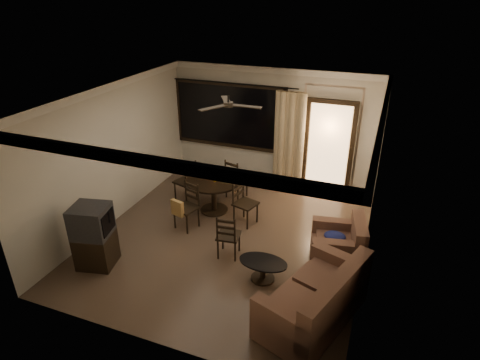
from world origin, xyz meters
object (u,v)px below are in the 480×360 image
at_px(dining_chair_east, 245,211).
at_px(tv_cabinet, 94,236).
at_px(side_chair, 229,243).
at_px(dining_chair_south, 186,214).
at_px(dining_chair_west, 186,188).
at_px(dining_table, 214,186).
at_px(armchair, 340,247).
at_px(coffee_table, 263,267).
at_px(dining_chair_north, 236,186).
at_px(sofa, 317,302).

relative_size(dining_chair_east, tv_cabinet, 0.82).
bearing_deg(side_chair, dining_chair_south, -33.49).
bearing_deg(dining_chair_west, side_chair, 62.87).
distance_m(dining_chair_east, side_chair, 1.16).
height_order(dining_chair_east, side_chair, dining_chair_east).
bearing_deg(dining_table, armchair, -18.55).
height_order(dining_chair_east, coffee_table, dining_chair_east).
xyz_separation_m(dining_chair_west, dining_chair_north, (1.02, 0.52, 0.00)).
bearing_deg(side_chair, sofa, 142.67).
xyz_separation_m(dining_chair_north, armchair, (2.59, -1.70, 0.08)).
height_order(dining_chair_west, side_chair, dining_chair_west).
bearing_deg(armchair, dining_table, 150.66).
bearing_deg(dining_chair_east, dining_chair_south, 135.70).
bearing_deg(dining_table, sofa, -42.00).
distance_m(dining_table, coffee_table, 2.49).
bearing_deg(dining_table, dining_chair_west, 163.66).
xyz_separation_m(dining_chair_south, dining_chair_north, (0.46, 1.58, -0.02)).
bearing_deg(dining_chair_south, coffee_table, -10.29).
bearing_deg(dining_chair_north, side_chair, 124.13).
xyz_separation_m(dining_table, tv_cabinet, (-1.15, -2.43, -0.01)).
bearing_deg(dining_chair_west, armchair, 88.36).
distance_m(dining_chair_east, tv_cabinet, 2.95).
bearing_deg(dining_chair_east, sofa, -122.72).
relative_size(dining_chair_south, side_chair, 1.08).
height_order(tv_cabinet, armchair, tv_cabinet).
height_order(dining_chair_south, armchair, dining_chair_south).
height_order(dining_table, sofa, dining_table).
xyz_separation_m(dining_chair_east, tv_cabinet, (-1.95, -2.20, 0.30)).
bearing_deg(coffee_table, dining_table, 133.22).
relative_size(dining_table, armchair, 1.16).
distance_m(armchair, side_chair, 1.96).
height_order(dining_chair_north, side_chair, dining_chair_north).
distance_m(dining_table, dining_chair_north, 0.84).
bearing_deg(dining_table, dining_chair_south, -106.53).
bearing_deg(sofa, dining_table, 157.24).
height_order(dining_chair_north, sofa, sofa).
relative_size(sofa, coffee_table, 2.40).
bearing_deg(coffee_table, sofa, -32.04).
height_order(dining_chair_north, armchair, dining_chair_north).
height_order(dining_chair_east, dining_chair_north, same).
bearing_deg(dining_chair_west, dining_chair_south, 44.30).
bearing_deg(side_chair, dining_chair_west, -50.81).
distance_m(dining_chair_south, dining_chair_north, 1.64).
relative_size(dining_chair_north, tv_cabinet, 0.82).
bearing_deg(coffee_table, dining_chair_north, 119.90).
xyz_separation_m(armchair, coffee_table, (-1.12, -0.85, -0.13)).
relative_size(dining_chair_west, armchair, 0.93).
bearing_deg(dining_chair_west, dining_chair_east, 90.00).
xyz_separation_m(sofa, coffee_table, (-1.01, 0.63, -0.13)).
bearing_deg(dining_chair_east, dining_chair_west, 90.00).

